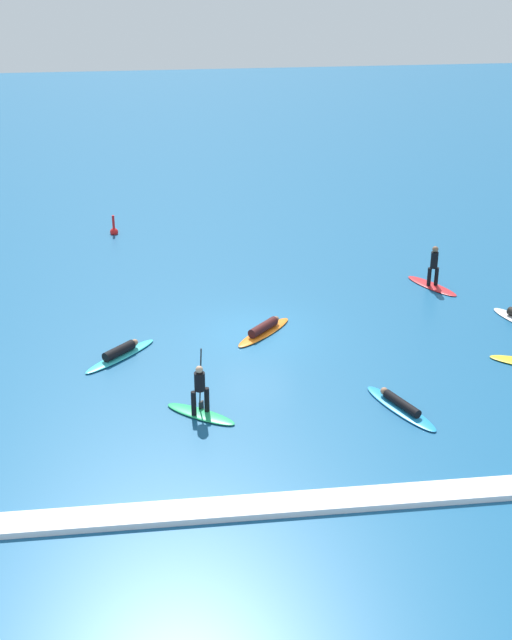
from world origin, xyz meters
The scene contains 8 objects.
ground_plane centered at (0.00, 0.00, 0.00)m, with size 120.00×120.00×0.00m, color #195684.
surfer_on_teal_board centered at (-5.01, -1.44, 0.16)m, with size 2.70×2.72×0.45m.
surfer_on_blue_board centered at (3.87, -6.08, 0.13)m, with size 1.97×3.23×0.38m.
surfer_on_red_board centered at (7.87, 3.43, 0.51)m, with size 1.90×2.66×1.81m.
surfer_on_orange_board centered at (0.28, -0.15, 0.16)m, with size 2.55×2.67×0.45m.
surfer_on_green_board centered at (-2.43, -5.69, 0.48)m, with size 2.35×1.97×2.16m.
marker_buoy centered at (-5.58, 11.69, 0.17)m, with size 0.40×0.40×1.04m.
wave_crest centered at (0.00, -10.60, 0.09)m, with size 17.26×0.90×0.18m, color white.
Camera 1 is at (-3.49, -29.04, 14.31)m, focal length 48.76 mm.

